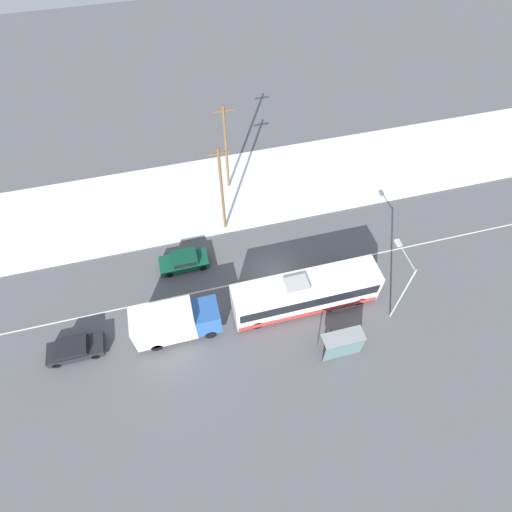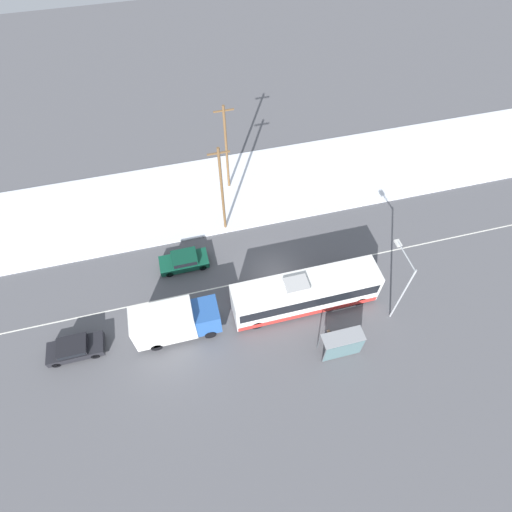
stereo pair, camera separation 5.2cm
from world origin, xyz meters
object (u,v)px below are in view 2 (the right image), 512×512
object	(u,v)px
utility_pole_snowlot	(226,148)
box_truck	(174,322)
city_bus	(305,293)
sedan_car	(184,260)
parked_car_near_truck	(75,348)
pedestrian_at_stop	(328,334)
streetlamp	(402,281)
bus_shelter	(343,345)
utility_pole_roadside	(222,190)

from	to	relation	value
utility_pole_snowlot	box_truck	bearing A→B (deg)	-115.89
city_bus	sedan_car	size ratio (longest dim) A/B	2.79
sedan_car	parked_car_near_truck	distance (m)	10.90
city_bus	parked_car_near_truck	bearing A→B (deg)	179.26
box_truck	pedestrian_at_stop	bearing A→B (deg)	-17.41
utility_pole_snowlot	city_bus	bearing A→B (deg)	-78.48
city_bus	box_truck	world-z (taller)	city_bus
sedan_car	utility_pole_snowlot	xyz separation A→B (m)	(5.81, 8.81, 4.07)
box_truck	parked_car_near_truck	bearing A→B (deg)	178.22
streetlamp	pedestrian_at_stop	bearing A→B (deg)	-167.23
bus_shelter	streetlamp	world-z (taller)	streetlamp
box_truck	utility_pole_roadside	xyz separation A→B (m)	(5.81, 9.67, 3.05)
parked_car_near_truck	pedestrian_at_stop	xyz separation A→B (m)	(18.67, -3.70, 0.26)
city_bus	utility_pole_roadside	xyz separation A→B (m)	(-4.55, 9.67, 3.15)
box_truck	sedan_car	bearing A→B (deg)	76.53
city_bus	parked_car_near_truck	world-z (taller)	city_bus
utility_pole_snowlot	parked_car_near_truck	bearing A→B (deg)	-135.22
pedestrian_at_stop	bus_shelter	xyz separation A→B (m)	(0.59, -1.35, 0.70)
parked_car_near_truck	utility_pole_snowlot	world-z (taller)	utility_pole_snowlot
utility_pole_snowlot	bus_shelter	bearing A→B (deg)	-77.65
box_truck	utility_pole_snowlot	bearing A→B (deg)	64.11
utility_pole_roadside	box_truck	bearing A→B (deg)	-120.98
streetlamp	utility_pole_snowlot	size ratio (longest dim) A/B	0.71
box_truck	parked_car_near_truck	distance (m)	7.70
pedestrian_at_stop	utility_pole_snowlot	size ratio (longest dim) A/B	0.17
streetlamp	utility_pole_roadside	xyz separation A→B (m)	(-10.98, 11.84, 0.58)
utility_pole_roadside	bus_shelter	bearing A→B (deg)	-68.06
sedan_car	streetlamp	world-z (taller)	streetlamp
utility_pole_roadside	pedestrian_at_stop	bearing A→B (deg)	-68.25
city_bus	streetlamp	xyz separation A→B (m)	(6.43, -2.17, 2.56)
city_bus	utility_pole_roadside	size ratio (longest dim) A/B	1.26
box_truck	utility_pole_roadside	size ratio (longest dim) A/B	0.69
streetlamp	utility_pole_snowlot	world-z (taller)	utility_pole_snowlot
pedestrian_at_stop	utility_pole_roadside	distance (m)	14.66
city_bus	parked_car_near_truck	size ratio (longest dim) A/B	2.84
city_bus	utility_pole_roadside	world-z (taller)	utility_pole_roadside
parked_car_near_truck	utility_pole_snowlot	size ratio (longest dim) A/B	0.44
box_truck	pedestrian_at_stop	xyz separation A→B (m)	(11.05, -3.46, -0.82)
parked_car_near_truck	pedestrian_at_stop	distance (m)	19.03
parked_car_near_truck	bus_shelter	xyz separation A→B (m)	(19.26, -5.05, 0.96)
city_bus	pedestrian_at_stop	distance (m)	3.61
bus_shelter	utility_pole_roadside	size ratio (longest dim) A/B	0.33
parked_car_near_truck	pedestrian_at_stop	world-z (taller)	pedestrian_at_stop
streetlamp	bus_shelter	bearing A→B (deg)	-152.76
city_bus	box_truck	size ratio (longest dim) A/B	1.81
sedan_car	utility_pole_roadside	size ratio (longest dim) A/B	0.45
city_bus	pedestrian_at_stop	xyz separation A→B (m)	(0.69, -3.47, -0.72)
box_truck	utility_pole_roadside	world-z (taller)	utility_pole_roadside
sedan_car	utility_pole_snowlot	bearing A→B (deg)	-123.37
parked_car_near_truck	streetlamp	bearing A→B (deg)	-5.62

